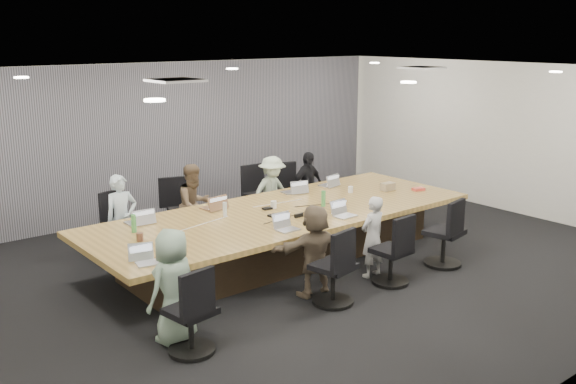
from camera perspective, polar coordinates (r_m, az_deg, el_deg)
floor at (r=9.41m, az=1.53°, el=-6.68°), size 10.00×8.00×0.00m
ceiling at (r=8.82m, az=1.65°, el=10.60°), size 10.00×8.00×0.00m
wall_back at (r=12.28m, az=-10.61°, el=4.75°), size 10.00×0.00×2.80m
wall_right at (r=12.78m, az=19.02°, el=4.58°), size 0.00×8.00×2.80m
curtain at (r=12.21m, az=-10.43°, el=4.71°), size 9.80×0.04×2.80m
conference_table at (r=9.64m, az=-0.37°, el=-3.63°), size 6.00×2.20×0.74m
chair_0 at (r=10.10m, az=-15.28°, el=-3.49°), size 0.64×0.64×0.75m
chair_1 at (r=10.60m, az=-9.22°, el=-2.01°), size 0.74×0.74×0.86m
chair_2 at (r=11.41m, az=-2.48°, el=-0.68°), size 0.61×0.61×0.87m
chair_3 at (r=11.89m, az=0.63°, el=-0.28°), size 0.66×0.66×0.78m
chair_4 at (r=6.96m, az=-8.65°, el=-11.01°), size 0.61×0.61×0.79m
chair_5 at (r=8.08m, az=4.04°, el=-7.16°), size 0.65×0.65×0.82m
chair_6 at (r=8.80m, az=9.14°, el=-5.64°), size 0.56×0.56×0.78m
chair_7 at (r=9.62m, az=13.69°, el=-3.95°), size 0.68×0.68×0.85m
person_0 at (r=9.71m, az=-14.56°, el=-2.35°), size 0.48×0.32×1.33m
laptop_0 at (r=9.21m, az=-13.16°, el=-2.61°), size 0.35×0.25×0.02m
person_1 at (r=10.25m, az=-8.30°, el=-1.18°), size 0.72×0.60×1.33m
laptop_1 at (r=9.77m, az=-6.67°, el=-1.37°), size 0.38×0.28×0.02m
person_2 at (r=11.09m, az=-1.42°, el=-0.04°), size 0.82×0.47×1.27m
laptop_2 at (r=10.64m, az=0.38°, el=0.00°), size 0.36×0.28×0.02m
person_3 at (r=11.58m, az=1.74°, el=0.53°), size 0.76×0.38×1.25m
laptop_3 at (r=11.15m, az=3.57°, el=0.62°), size 0.34×0.25×0.02m
person_4 at (r=7.15m, az=-10.15°, el=-8.22°), size 0.71×0.55×1.29m
laptop_4 at (r=7.57m, az=-12.21°, el=-6.20°), size 0.33×0.26×0.02m
person_5 at (r=8.25m, az=2.41°, el=-5.21°), size 1.18×0.60×1.22m
laptop_5 at (r=8.61m, az=0.01°, el=-3.39°), size 0.29×0.20×0.02m
person_6 at (r=8.96m, az=7.53°, el=-3.97°), size 0.44×0.30×1.15m
laptop_6 at (r=9.28m, az=5.12°, el=-2.15°), size 0.32×0.23×0.02m
bottle_green_left at (r=8.75m, az=-13.55°, el=-2.74°), size 0.09×0.09×0.24m
bottle_green_right at (r=9.78m, az=3.16°, el=-0.60°), size 0.08×0.08×0.24m
bottle_clear at (r=9.30m, az=-5.63°, el=-1.54°), size 0.07×0.07×0.20m
cup_white_far at (r=9.68m, az=-1.29°, el=-1.13°), size 0.12×0.12×0.11m
cup_white_near at (r=10.68m, az=5.58°, el=0.23°), size 0.08×0.08×0.10m
mug_brown at (r=8.38m, az=-13.04°, el=-3.93°), size 0.11×0.11×0.11m
mic_left at (r=9.27m, az=-1.35°, el=-2.08°), size 0.15×0.11×0.03m
mic_right at (r=9.63m, az=-1.86°, el=-1.47°), size 0.15×0.11×0.03m
stapler at (r=9.22m, az=0.96°, el=-2.10°), size 0.15×0.04×0.05m
canvas_bag at (r=10.91m, az=8.87°, el=0.48°), size 0.24×0.15×0.13m
snack_packet at (r=11.01m, az=11.52°, el=0.26°), size 0.22×0.17×0.04m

